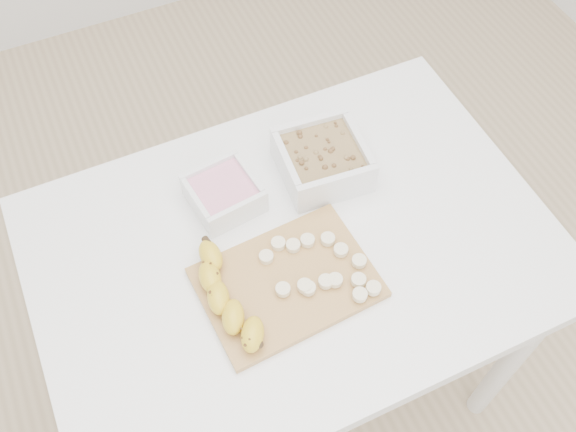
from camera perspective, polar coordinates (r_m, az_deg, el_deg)
name	(u,v)px	position (r m, az deg, el deg)	size (l,w,h in m)	color
ground	(292,378)	(1.92, 0.38, -14.17)	(3.50, 3.50, 0.00)	#C6AD89
table	(294,269)	(1.33, 0.54, -4.72)	(1.00, 0.70, 0.75)	white
bowl_yogurt	(224,193)	(1.28, -5.72, 2.04)	(0.14, 0.14, 0.06)	white
bowl_granola	(322,160)	(1.31, 3.08, 5.03)	(0.18, 0.18, 0.08)	white
cutting_board	(287,282)	(1.19, -0.09, -5.93)	(0.31, 0.22, 0.01)	#B47C49
banana	(228,298)	(1.15, -5.35, -7.25)	(0.06, 0.23, 0.04)	gold
banana_slices	(321,268)	(1.19, 2.97, -4.63)	(0.18, 0.19, 0.02)	beige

